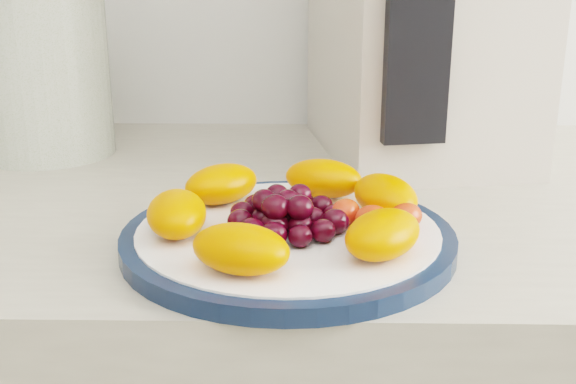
{
  "coord_description": "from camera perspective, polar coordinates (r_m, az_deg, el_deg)",
  "views": [
    {
      "loc": [
        0.01,
        0.46,
        1.14
      ],
      "look_at": [
        0.0,
        1.03,
        0.95
      ],
      "focal_mm": 45.0,
      "sensor_mm": 36.0,
      "label": 1
    }
  ],
  "objects": [
    {
      "name": "plate_rim",
      "position": [
        0.62,
        0.0,
        -3.75
      ],
      "size": [
        0.28,
        0.28,
        0.01
      ],
      "primitive_type": "cylinder",
      "color": "#0E1D36",
      "rests_on": "counter"
    },
    {
      "name": "plate_face",
      "position": [
        0.62,
        0.0,
        -3.66
      ],
      "size": [
        0.26,
        0.26,
        0.02
      ],
      "primitive_type": "cylinder",
      "color": "white",
      "rests_on": "counter"
    },
    {
      "name": "canister",
      "position": [
        0.94,
        -18.92,
        8.75
      ],
      "size": [
        0.18,
        0.18,
        0.2
      ],
      "primitive_type": "cylinder",
      "rotation": [
        0.0,
        0.0,
        0.07
      ],
      "color": "#425810",
      "rests_on": "counter"
    },
    {
      "name": "appliance_panel",
      "position": [
        0.74,
        10.35,
        14.58
      ],
      "size": [
        0.07,
        0.03,
        0.28
      ],
      "primitive_type": "cube",
      "rotation": [
        0.0,
        0.0,
        0.17
      ],
      "color": "black",
      "rests_on": "appliance_body"
    },
    {
      "name": "fruit_plate",
      "position": [
        0.61,
        0.46,
        -1.34
      ],
      "size": [
        0.24,
        0.25,
        0.04
      ],
      "color": "#FF5E00",
      "rests_on": "plate_face"
    }
  ]
}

